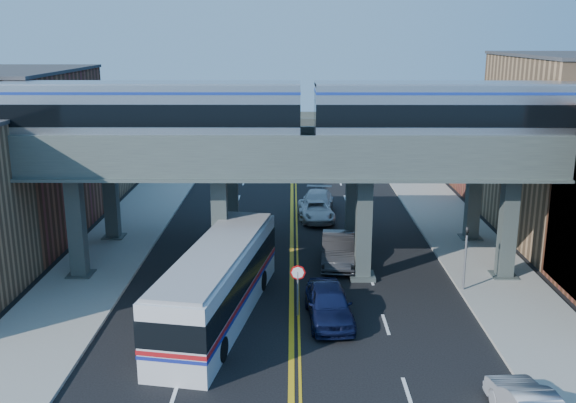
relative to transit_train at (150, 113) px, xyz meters
The scene contains 17 objects.
ground 14.44m from the transit_train, 46.64° to the right, with size 120.00×120.00×0.00m, color black.
sidewalk_west 10.28m from the transit_train, 153.12° to the left, with size 5.00×70.00×0.16m, color gray.
sidewalk_east 21.29m from the transit_train, ahead, with size 5.00×70.00×0.16m, color gray.
building_west_b 14.10m from the transit_train, 143.84° to the left, with size 8.00×14.00×11.00m, color brown.
building_west_c 24.28m from the transit_train, 117.53° to the left, with size 8.00×10.00×8.00m, color #916C4B.
building_east_b 27.46m from the transit_train, 17.07° to the left, with size 8.00×14.00×12.00m, color #916C4B.
building_east_c 33.81m from the transit_train, 38.87° to the left, with size 8.00×10.00×9.00m, color brown.
elevated_viaduct_near 8.09m from the transit_train, ahead, with size 52.00×3.60×7.40m.
elevated_viaduct_far 10.70m from the transit_train, 42.82° to the left, with size 52.00×3.60×7.40m.
transit_train is the anchor object (origin of this frame).
stop_sign 12.02m from the transit_train, 32.48° to the right, with size 0.76×0.09×2.63m.
traffic_signal 18.29m from the transit_train, ahead, with size 0.15×0.18×4.10m.
transit_bus 10.06m from the transit_train, 52.40° to the right, with size 5.12×13.52×3.40m.
car_lane_a 13.80m from the transit_train, 30.70° to the right, with size 2.07×5.13×1.75m, color #0F1537.
car_lane_b 13.56m from the transit_train, 12.83° to the left, with size 1.91×5.49×1.81m, color #272729.
car_lane_c 17.41m from the transit_train, 51.74° to the left, with size 2.33×5.05×1.40m, color silver.
car_lane_d 18.46m from the transit_train, 54.66° to the left, with size 2.37×5.83×1.69m, color silver.
Camera 1 is at (0.03, -26.11, 13.45)m, focal length 40.00 mm.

